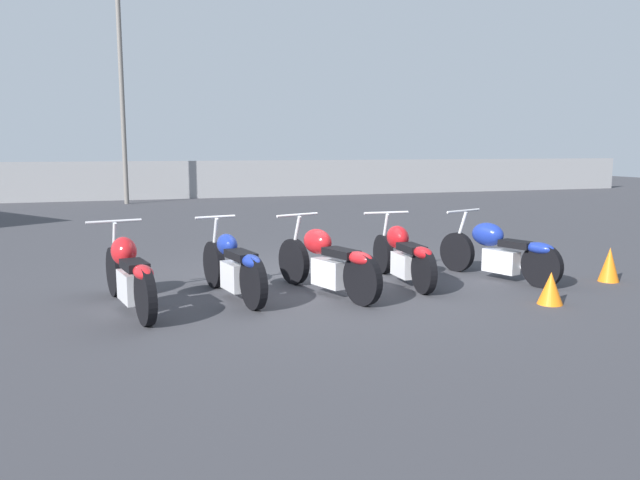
# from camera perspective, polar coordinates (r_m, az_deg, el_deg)

# --- Properties ---
(ground_plane) EXTENTS (60.00, 60.00, 0.00)m
(ground_plane) POSITION_cam_1_polar(r_m,az_deg,el_deg) (8.89, -0.17, -4.07)
(ground_plane) COLOR #38383D
(fence_back) EXTENTS (40.00, 0.04, 1.44)m
(fence_back) POSITION_cam_1_polar(r_m,az_deg,el_deg) (24.37, -11.84, 5.41)
(fence_back) COLOR gray
(fence_back) RESTS_ON ground_plane
(light_pole_left) EXTENTS (0.70, 0.35, 7.55)m
(light_pole_left) POSITION_cam_1_polar(r_m,az_deg,el_deg) (22.73, -17.74, 14.43)
(light_pole_left) COLOR slate
(light_pole_left) RESTS_ON ground_plane
(motorcycle_slot_0) EXTENTS (0.77, 2.19, 1.01)m
(motorcycle_slot_0) POSITION_cam_1_polar(r_m,az_deg,el_deg) (7.75, -17.04, -3.03)
(motorcycle_slot_0) COLOR black
(motorcycle_slot_0) RESTS_ON ground_plane
(motorcycle_slot_1) EXTENTS (0.66, 2.01, 1.01)m
(motorcycle_slot_1) POSITION_cam_1_polar(r_m,az_deg,el_deg) (8.07, -7.89, -2.42)
(motorcycle_slot_1) COLOR black
(motorcycle_slot_1) RESTS_ON ground_plane
(motorcycle_slot_2) EXTENTS (0.91, 2.09, 1.02)m
(motorcycle_slot_2) POSITION_cam_1_polar(r_m,az_deg,el_deg) (8.20, 0.67, -1.97)
(motorcycle_slot_2) COLOR black
(motorcycle_slot_2) RESTS_ON ground_plane
(motorcycle_slot_3) EXTENTS (0.71, 2.03, 0.97)m
(motorcycle_slot_3) POSITION_cam_1_polar(r_m,az_deg,el_deg) (8.96, 7.63, -1.32)
(motorcycle_slot_3) COLOR black
(motorcycle_slot_3) RESTS_ON ground_plane
(motorcycle_slot_4) EXTENTS (0.99, 2.00, 0.98)m
(motorcycle_slot_4) POSITION_cam_1_polar(r_m,az_deg,el_deg) (9.53, 16.02, -0.91)
(motorcycle_slot_4) COLOR black
(motorcycle_slot_4) RESTS_ON ground_plane
(traffic_cone_near) EXTENTS (0.31, 0.31, 0.40)m
(traffic_cone_near) POSITION_cam_1_polar(r_m,az_deg,el_deg) (8.25, 20.34, -4.15)
(traffic_cone_near) COLOR orange
(traffic_cone_near) RESTS_ON ground_plane
(traffic_cone_far) EXTENTS (0.29, 0.29, 0.50)m
(traffic_cone_far) POSITION_cam_1_polar(r_m,az_deg,el_deg) (9.96, 24.94, -2.05)
(traffic_cone_far) COLOR orange
(traffic_cone_far) RESTS_ON ground_plane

